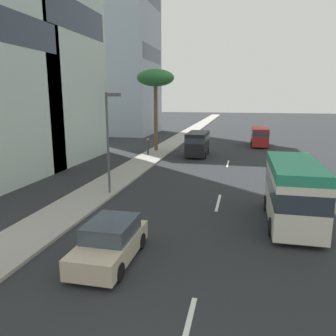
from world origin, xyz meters
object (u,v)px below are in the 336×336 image
Objects in this scene: palm_tree at (156,79)px; car_third at (110,242)px; van_second at (260,136)px; street_lamp at (109,131)px; pedestrian_near_lamp at (148,145)px; van_fourth at (198,142)px; minibus_lead at (293,190)px.

car_third is at bearing -169.22° from palm_tree.
van_second is 0.84× the size of street_lamp.
van_second is 15.31m from pedestrian_near_lamp.
minibus_lead is at bearing 21.33° from van_fourth.
street_lamp reaches higher than car_third.
van_second is 1.07× the size of van_fourth.
van_second is 0.59× the size of palm_tree.
van_fourth is 8.39m from palm_tree.
pedestrian_near_lamp is 14.60m from street_lamp.
car_third is at bearing 168.07° from van_second.
palm_tree reaches higher than pedestrian_near_lamp.
pedestrian_near_lamp is (22.34, 4.91, 0.38)m from car_third.
van_fourth is (-8.71, 6.65, 0.10)m from van_second.
street_lamp is (8.13, 3.26, 3.30)m from car_third.
van_fourth is (18.03, 7.04, -0.27)m from minibus_lead.
street_lamp is at bearing -174.80° from palm_tree.
van_fourth is at bearing 179.65° from car_third.
palm_tree reaches higher than street_lamp.
van_second reaches higher than car_third.
palm_tree is 17.70m from street_lamp.
pedestrian_near_lamp is 7.45m from palm_tree.
minibus_lead is 9.07m from car_third.
palm_tree is at bearing 5.20° from street_lamp.
van_fourth reaches higher than pedestrian_near_lamp.
palm_tree is at bearing 120.59° from van_second.
minibus_lead is 0.98× the size of street_lamp.
van_second is at bearing -52.93° from pedestrian_near_lamp.
minibus_lead is at bearing 127.17° from car_third.
street_lamp is (-15.36, 3.40, 2.60)m from van_fourth.
minibus_lead is at bearing -147.38° from pedestrian_near_lamp.
palm_tree is (2.98, -0.09, 6.83)m from pedestrian_near_lamp.
car_third is at bearing 127.17° from minibus_lead.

